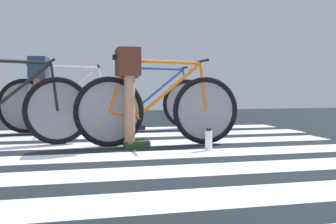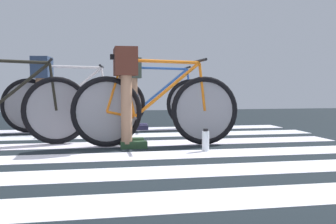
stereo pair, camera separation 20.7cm
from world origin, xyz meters
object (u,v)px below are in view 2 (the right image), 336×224
Objects in this scene: bicycle_2_of_4 at (4,109)px; water_bottle at (206,141)px; bicycle_1_of_4 at (156,109)px; cyclist_3_of_4 at (43,84)px; cyclist_4_of_4 at (134,83)px; cyclist_1_of_4 at (126,83)px; bicycle_3_of_4 at (67,103)px; bicycle_4_of_4 at (156,102)px.

bicycle_2_of_4 is 7.96× the size of water_bottle.
bicycle_1_of_4 is 1.98m from cyclist_3_of_4.
cyclist_4_of_4 reaches higher than bicycle_2_of_4.
cyclist_1_of_4 reaches higher than water_bottle.
cyclist_1_of_4 is 1.01m from water_bottle.
bicycle_3_of_4 is at bearing 114.73° from cyclist_1_of_4.
cyclist_3_of_4 is (-1.25, 1.50, 0.26)m from bicycle_1_of_4.
cyclist_1_of_4 is at bearing -60.08° from bicycle_3_of_4.
cyclist_3_of_4 is 0.99× the size of cyclist_4_of_4.
bicycle_2_of_4 reaches higher than water_bottle.
bicycle_1_of_4 and bicycle_4_of_4 have the same top height.
bicycle_1_of_4 is 1.75m from bicycle_3_of_4.
bicycle_1_of_4 is 1.01× the size of bicycle_2_of_4.
cyclist_4_of_4 reaches higher than cyclist_3_of_4.
bicycle_1_of_4 is at bearing 0.00° from cyclist_1_of_4.
bicycle_3_of_4 is 0.40m from cyclist_3_of_4.
bicycle_4_of_4 is 0.41m from cyclist_4_of_4.
bicycle_3_of_4 is 1.72× the size of cyclist_4_of_4.
water_bottle is at bearing -32.85° from cyclist_1_of_4.
cyclist_1_of_4 is 1.00× the size of cyclist_3_of_4.
cyclist_1_of_4 is at bearing -180.00° from bicycle_1_of_4.
cyclist_3_of_4 is at bearing 180.00° from bicycle_3_of_4.
bicycle_3_of_4 is 2.37m from water_bottle.
cyclist_3_of_4 is 2.62m from water_bottle.
cyclist_1_of_4 reaches higher than cyclist_3_of_4.
water_bottle is (1.65, -1.97, -0.54)m from cyclist_3_of_4.
bicycle_4_of_4 is at bearing 0.00° from cyclist_4_of_4.
cyclist_3_of_4 is at bearing 123.48° from cyclist_1_of_4.
cyclist_1_of_4 is 1.80m from bicycle_4_of_4.
cyclist_4_of_4 is (-0.31, 0.03, 0.27)m from bicycle_4_of_4.
bicycle_4_of_4 reaches higher than water_bottle.
cyclist_3_of_4 reaches higher than bicycle_1_of_4.
bicycle_4_of_4 is at bearing 81.80° from bicycle_1_of_4.
bicycle_3_of_4 is 1.74× the size of cyclist_3_of_4.
cyclist_3_of_4 is (-0.31, 0.03, 0.26)m from bicycle_3_of_4.
bicycle_2_of_4 is at bearing -108.93° from bicycle_3_of_4.
cyclist_3_of_4 reaches higher than bicycle_4_of_4.
cyclist_1_of_4 is 0.58× the size of bicycle_4_of_4.
cyclist_3_of_4 is (0.27, 1.25, 0.26)m from bicycle_2_of_4.
cyclist_1_of_4 is at bearing -103.65° from bicycle_4_of_4.
bicycle_1_of_4 is 1.71m from bicycle_4_of_4.
bicycle_1_of_4 is at bearing 129.86° from water_bottle.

